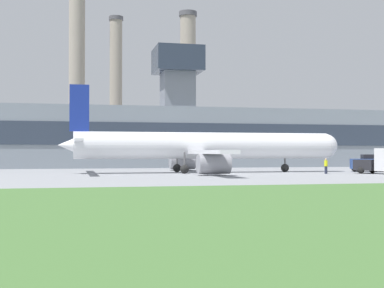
{
  "coord_description": "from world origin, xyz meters",
  "views": [
    {
      "loc": [
        -14.25,
        -51.26,
        2.21
      ],
      "look_at": [
        -1.53,
        4.94,
        3.1
      ],
      "focal_mm": 50.0,
      "sensor_mm": 36.0,
      "label": 1
    }
  ],
  "objects": [
    {
      "name": "ground_plane",
      "position": [
        0.0,
        0.0,
        0.0
      ],
      "size": [
        400.0,
        400.0,
        0.0
      ],
      "primitive_type": "plane",
      "color": "gray"
    },
    {
      "name": "terminal_building",
      "position": [
        0.09,
        27.77,
        4.77
      ],
      "size": [
        73.07,
        10.86,
        18.0
      ],
      "color": "gray",
      "rests_on": "ground_plane"
    },
    {
      "name": "smokestack_left",
      "position": [
        -13.2,
        58.21,
        20.19
      ],
      "size": [
        3.67,
        3.67,
        40.09
      ],
      "color": "gray",
      "rests_on": "ground_plane"
    },
    {
      "name": "smokestack_right",
      "position": [
        -5.26,
        59.93,
        15.32
      ],
      "size": [
        2.96,
        2.96,
        30.4
      ],
      "color": "gray",
      "rests_on": "ground_plane"
    },
    {
      "name": "smokestack_far",
      "position": [
        9.59,
        57.87,
        16.03
      ],
      "size": [
        3.76,
        3.76,
        31.75
      ],
      "color": "gray",
      "rests_on": "ground_plane"
    },
    {
      "name": "airplane",
      "position": [
        -0.45,
        4.94,
        2.79
      ],
      "size": [
        31.09,
        27.34,
        9.21
      ],
      "color": "white",
      "rests_on": "ground_plane"
    },
    {
      "name": "pushback_tug",
      "position": [
        18.61,
        3.48,
        0.88
      ],
      "size": [
        3.89,
        3.0,
        1.97
      ],
      "color": "#2D4C93",
      "rests_on": "ground_plane"
    },
    {
      "name": "ground_crew_person",
      "position": [
        11.27,
        -0.84,
        0.81
      ],
      "size": [
        0.45,
        0.45,
        1.59
      ],
      "color": "#23283D",
      "rests_on": "ground_plane"
    }
  ]
}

